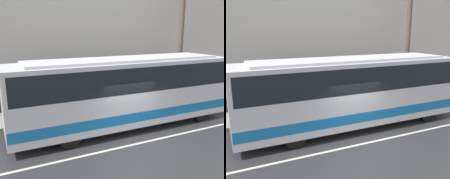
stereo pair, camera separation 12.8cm
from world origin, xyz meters
TOP-DOWN VIEW (x-y plane):
  - ground_plane at (0.00, 0.00)m, footprint 60.00×60.00m
  - sidewalk at (0.00, 5.33)m, footprint 60.00×2.67m
  - building_facade at (0.00, 6.81)m, footprint 60.00×0.35m
  - lane_stripe at (0.00, 0.00)m, footprint 54.00×0.14m
  - transit_bus at (0.48, 2.00)m, footprint 11.24×2.55m
  - utility_pole_near at (6.02, 4.61)m, footprint 0.32×0.32m
  - pedestrian_waiting at (-1.81, 5.16)m, footprint 0.36×0.36m

SIDE VIEW (x-z plane):
  - ground_plane at x=0.00m, z-range 0.00..0.00m
  - lane_stripe at x=0.00m, z-range 0.00..0.01m
  - sidewalk at x=0.00m, z-range 0.00..0.15m
  - pedestrian_waiting at x=-1.81m, z-range 0.10..1.89m
  - transit_bus at x=0.48m, z-range 0.22..3.68m
  - utility_pole_near at x=6.02m, z-range 0.15..8.57m
  - building_facade at x=0.00m, z-range -0.18..9.66m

